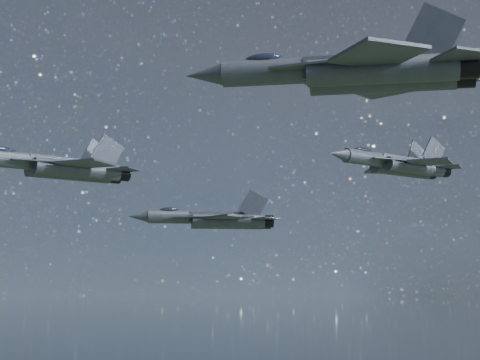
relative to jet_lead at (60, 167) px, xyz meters
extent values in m
cylinder|color=#33393F|center=(-3.58, -1.57, 0.21)|extent=(6.89, 4.09, 1.45)
ellipsoid|color=#1B2232|center=(-4.61, -2.02, 0.91)|extent=(2.42, 1.78, 0.72)
cube|color=#33393F|center=(0.85, 0.37, 0.16)|extent=(7.55, 4.34, 1.21)
cylinder|color=#33393F|center=(1.56, -0.33, -0.26)|extent=(7.74, 4.47, 1.45)
cylinder|color=#33393F|center=(0.81, 1.37, -0.26)|extent=(7.74, 4.47, 1.45)
cylinder|color=black|center=(5.48, 1.39, -0.26)|extent=(1.65, 1.71, 1.34)
cylinder|color=black|center=(4.73, 3.09, -0.26)|extent=(1.65, 1.71, 1.34)
cube|color=#33393F|center=(-1.55, -2.05, 0.10)|extent=(4.94, 2.06, 0.11)
cube|color=#33393F|center=(-2.55, 0.25, 0.10)|extent=(4.56, 3.59, 0.11)
cube|color=#33393F|center=(2.29, -2.45, -0.07)|extent=(5.30, 5.17, 0.19)
cube|color=#33393F|center=(-0.25, 3.34, -0.07)|extent=(4.08, 4.47, 0.19)
cube|color=#33393F|center=(5.62, 0.13, -0.07)|extent=(3.14, 3.10, 0.14)
cube|color=#33393F|center=(3.91, 4.05, -0.07)|extent=(2.38, 2.55, 0.14)
cube|color=#33393F|center=(4.12, 0.54, 1.51)|extent=(3.11, 1.19, 3.31)
cube|color=#33393F|center=(3.19, 2.67, 1.51)|extent=(2.92, 1.67, 3.31)
cylinder|color=#33393F|center=(12.51, 17.27, -2.54)|extent=(7.12, 1.93, 1.48)
cone|color=#33393F|center=(7.96, 17.56, -2.54)|extent=(2.36, 1.47, 1.33)
ellipsoid|color=#1B2232|center=(11.37, 17.34, -1.82)|extent=(2.32, 1.14, 0.73)
cube|color=#33393F|center=(17.45, 16.95, -2.59)|extent=(7.87, 1.92, 1.24)
cylinder|color=#33393F|center=(17.76, 15.97, -3.01)|extent=(8.06, 1.99, 1.48)
cylinder|color=#33393F|center=(17.89, 17.87, -3.01)|extent=(8.06, 1.99, 1.48)
cylinder|color=black|center=(22.13, 15.69, -3.01)|extent=(1.32, 1.45, 1.37)
cylinder|color=black|center=(22.25, 17.59, -3.01)|extent=(1.32, 1.45, 1.37)
cube|color=#33393F|center=(14.14, 15.87, -2.65)|extent=(5.05, 2.27, 0.11)
cube|color=#33393F|center=(14.30, 18.44, -2.65)|extent=(5.04, 1.67, 0.11)
cube|color=#33393F|center=(17.43, 13.71, -2.82)|extent=(5.12, 5.31, 0.19)
cube|color=#33393F|center=(17.84, 20.16, -2.82)|extent=(5.32, 5.43, 0.19)
cube|color=#33393F|center=(21.67, 14.48, -2.82)|extent=(3.01, 3.10, 0.14)
cube|color=#33393F|center=(21.95, 18.85, -2.82)|extent=(3.14, 3.19, 0.14)
cube|color=#33393F|center=(20.50, 15.56, -1.21)|extent=(3.29, 0.63, 3.38)
cube|color=#33393F|center=(20.65, 17.93, -1.21)|extent=(3.31, 0.48, 3.38)
cylinder|color=#33393F|center=(13.79, -26.91, 1.77)|extent=(7.44, 4.05, 1.55)
cone|color=#33393F|center=(9.32, -25.23, 1.77)|extent=(2.73, 2.15, 1.39)
ellipsoid|color=#1B2232|center=(12.68, -26.49, 2.52)|extent=(2.58, 1.81, 0.77)
cube|color=#33393F|center=(18.63, -28.74, 1.72)|extent=(8.16, 4.27, 1.29)
cylinder|color=#33393F|center=(18.66, -29.81, 1.28)|extent=(8.37, 4.40, 1.55)
cylinder|color=#33393F|center=(19.36, -27.95, 1.28)|extent=(8.37, 4.40, 1.55)
cylinder|color=black|center=(22.94, -31.42, 1.28)|extent=(1.72, 1.80, 1.43)
cylinder|color=black|center=(23.64, -29.56, 1.28)|extent=(1.72, 1.80, 1.43)
cube|color=#33393F|center=(14.99, -28.80, 1.65)|extent=(4.98, 3.65, 0.12)
cube|color=#33393F|center=(15.94, -26.29, 1.65)|extent=(5.28, 1.95, 0.12)
cube|color=#33393F|center=(17.63, -31.97, 1.48)|extent=(4.55, 4.94, 0.20)
cube|color=#33393F|center=(20.01, -25.64, 1.48)|extent=(5.70, 5.60, 0.20)
cube|color=#33393F|center=(22.11, -32.49, 1.48)|extent=(2.66, 2.83, 0.15)
cube|color=#33393F|center=(23.72, -28.21, 1.48)|extent=(3.37, 3.35, 0.15)
cube|color=#33393F|center=(21.27, -31.06, 3.17)|extent=(3.19, 1.62, 3.54)
cube|color=#33393F|center=(22.15, -28.73, 3.17)|extent=(3.38, 1.10, 3.54)
cylinder|color=#33393F|center=(28.32, -1.15, 1.40)|extent=(6.39, 3.91, 1.35)
cone|color=#33393F|center=(24.55, -2.89, 1.40)|extent=(2.40, 1.97, 1.21)
ellipsoid|color=#1B2232|center=(27.38, -1.59, 2.05)|extent=(2.25, 1.69, 0.67)
cube|color=#33393F|center=(32.41, 0.74, 1.36)|extent=(6.99, 4.16, 1.13)
cylinder|color=#33393F|center=(33.09, 0.10, 0.97)|extent=(7.17, 4.28, 1.35)
cylinder|color=#33393F|center=(32.36, 1.67, 0.97)|extent=(7.17, 4.28, 1.35)
cylinder|color=black|center=(36.71, 1.77, 0.97)|extent=(1.55, 1.60, 1.25)
cylinder|color=black|center=(35.98, 3.34, 0.97)|extent=(1.55, 1.60, 1.25)
cube|color=#33393F|center=(30.23, -1.56, 1.30)|extent=(4.60, 2.00, 0.10)
cube|color=#33393F|center=(29.25, 0.56, 1.30)|extent=(4.21, 3.41, 0.10)
cube|color=#33393F|center=(33.80, -1.86, 1.14)|extent=(4.92, 4.79, 0.17)
cube|color=#33393F|center=(31.33, 3.48, 1.14)|extent=(3.73, 4.11, 0.17)
cube|color=#33393F|center=(36.86, 0.60, 1.14)|extent=(2.92, 2.88, 0.13)
cube|color=#33393F|center=(35.19, 4.22, 1.14)|extent=(2.18, 2.34, 0.13)
cube|color=#33393F|center=(35.46, 0.95, 2.62)|extent=(2.88, 1.17, 3.08)
cube|color=#33393F|center=(34.55, 2.92, 2.62)|extent=(2.69, 1.60, 3.08)
camera|label=1|loc=(2.94, -71.03, -11.21)|focal=60.00mm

